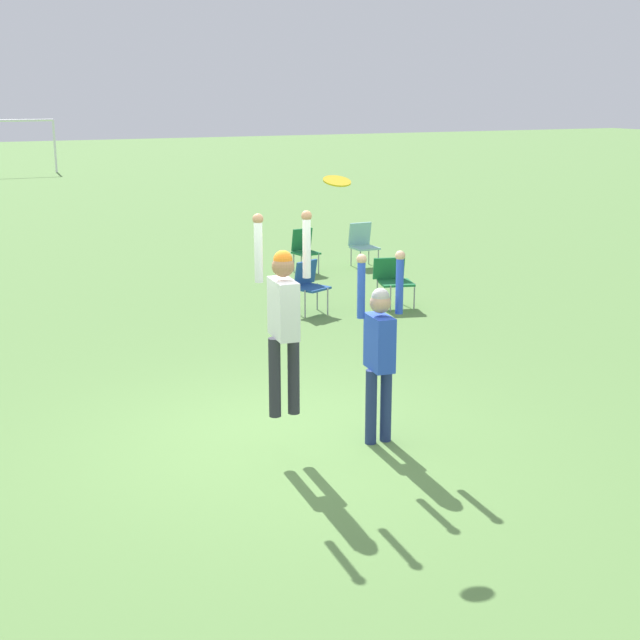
{
  "coord_description": "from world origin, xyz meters",
  "views": [
    {
      "loc": [
        -3.41,
        -8.06,
        3.59
      ],
      "look_at": [
        0.35,
        -0.04,
        1.3
      ],
      "focal_mm": 50.0,
      "sensor_mm": 36.0,
      "label": 1
    }
  ],
  "objects": [
    {
      "name": "camping_chair_2",
      "position": [
        5.22,
        8.26,
        0.51
      ],
      "size": [
        0.5,
        0.54,
        0.91
      ],
      "rotation": [
        0.0,
        0.0,
        3.15
      ],
      "color": "gray",
      "rests_on": "ground_plane"
    },
    {
      "name": "camping_chair_1",
      "position": [
        3.83,
        8.16,
        0.51
      ],
      "size": [
        0.5,
        0.55,
        0.89
      ],
      "rotation": [
        0.0,
        0.0,
        3.28
      ],
      "color": "gray",
      "rests_on": "ground_plane"
    },
    {
      "name": "frisbee",
      "position": [
        0.31,
        -0.48,
        2.76
      ],
      "size": [
        0.27,
        0.26,
        0.09
      ],
      "color": "yellow"
    },
    {
      "name": "ground_plane",
      "position": [
        0.0,
        0.0,
        0.0
      ],
      "size": [
        120.0,
        120.0,
        0.0
      ],
      "primitive_type": "plane",
      "color": "#608C47"
    },
    {
      "name": "camping_chair_4",
      "position": [
        2.53,
        5.06,
        0.51
      ],
      "size": [
        0.63,
        0.68,
        0.86
      ],
      "rotation": [
        0.0,
        0.0,
        3.56
      ],
      "color": "gray",
      "rests_on": "ground_plane"
    },
    {
      "name": "person_defending",
      "position": [
        0.86,
        -0.39,
        1.07
      ],
      "size": [
        0.54,
        0.41,
        2.02
      ],
      "rotation": [
        0.0,
        0.0,
        -1.67
      ],
      "color": "navy",
      "rests_on": "ground_plane"
    },
    {
      "name": "person_jumping",
      "position": [
        -0.16,
        -0.29,
        1.51
      ],
      "size": [
        0.6,
        0.47,
        2.04
      ],
      "rotation": [
        0.0,
        0.0,
        1.47
      ],
      "color": "#2D2D38",
      "rests_on": "ground_plane"
    },
    {
      "name": "camping_chair_3",
      "position": [
        4.0,
        4.83,
        0.5
      ],
      "size": [
        0.67,
        0.71,
        0.83
      ],
      "rotation": [
        0.0,
        0.0,
        2.87
      ],
      "color": "gray",
      "rests_on": "ground_plane"
    }
  ]
}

